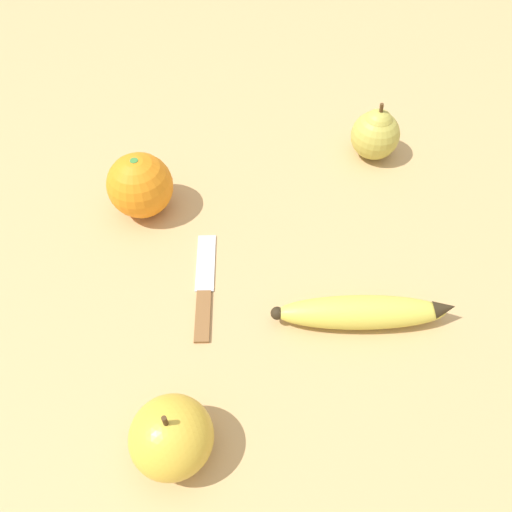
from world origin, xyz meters
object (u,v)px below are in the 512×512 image
object	(u,v)px
pear	(376,133)
apple	(172,437)
banana	(363,312)
paring_knife	(204,288)
orange	(140,185)

from	to	relation	value
pear	apple	size ratio (longest dim) A/B	1.06
banana	paring_knife	distance (m)	0.18
orange	paring_knife	bearing A→B (deg)	16.78
pear	apple	xyz separation A→B (m)	(0.33, -0.35, -0.00)
orange	paring_knife	distance (m)	0.16
paring_knife	orange	bearing A→B (deg)	122.33
banana	paring_knife	xyz separation A→B (m)	(-0.09, -0.16, -0.02)
apple	paring_knife	bearing A→B (deg)	158.59
paring_knife	apple	bearing A→B (deg)	-95.86
apple	paring_knife	distance (m)	0.18
pear	banana	bearing A→B (deg)	-27.07
pear	paring_knife	size ratio (longest dim) A/B	0.57
orange	paring_knife	world-z (taller)	orange
banana	orange	size ratio (longest dim) A/B	2.37
pear	paring_knife	bearing A→B (deg)	-60.37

